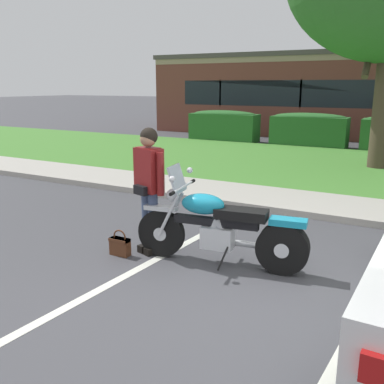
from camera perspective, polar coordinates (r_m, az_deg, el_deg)
The scene contains 11 objects.
ground_plane at distance 4.96m, azimuth 4.60°, elevation -12.90°, with size 140.00×140.00×0.00m, color #424247.
curb_strip at distance 7.80m, azimuth 14.27°, elevation -2.68°, with size 60.00×0.20×0.12m, color #ADA89E.
concrete_walk at distance 8.60m, azimuth 15.68°, elevation -1.36°, with size 60.00×1.50×0.08m, color #ADA89E.
grass_lawn at distance 12.65m, azimuth 20.02°, elevation 3.08°, with size 60.00×6.91×0.06m, color #478433.
stall_stripe_0 at distance 5.64m, azimuth -5.86°, elevation -9.41°, with size 0.12×4.40×0.01m, color silver.
stall_stripe_1 at distance 4.82m, azimuth 21.68°, elevation -14.68°, with size 0.12×4.40×0.01m, color silver.
motorcycle at distance 5.44m, azimuth 4.44°, elevation -4.80°, with size 2.24×0.82×1.26m.
rider_person at distance 5.73m, azimuth -5.71°, elevation 1.37°, with size 0.55×0.37×1.70m.
handbag at distance 5.92m, azimuth -9.50°, elevation -6.91°, with size 0.28×0.13×0.36m.
hedge_left at distance 17.81m, azimuth 4.24°, elevation 8.83°, with size 2.81×0.90×1.24m.
hedge_center_left at distance 16.70m, azimuth 15.19°, elevation 8.05°, with size 2.77×0.90×1.24m.
Camera 1 is at (1.76, -4.06, 2.24)m, focal length 40.36 mm.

